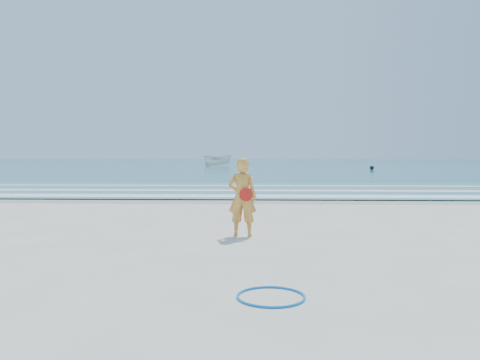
{
  "coord_description": "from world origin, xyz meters",
  "views": [
    {
      "loc": [
        1.14,
        -7.65,
        1.61
      ],
      "look_at": [
        0.67,
        4.0,
        1.0
      ],
      "focal_mm": 35.0,
      "sensor_mm": 36.0,
      "label": 1
    }
  ],
  "objects": [
    {
      "name": "ground",
      "position": [
        0.0,
        0.0,
        0.0
      ],
      "size": [
        400.0,
        400.0,
        0.0
      ],
      "primitive_type": "plane",
      "color": "silver",
      "rests_on": "ground"
    },
    {
      "name": "wet_sand",
      "position": [
        0.0,
        9.0,
        0.0
      ],
      "size": [
        400.0,
        2.4,
        0.0
      ],
      "primitive_type": "cube",
      "color": "#B2A893",
      "rests_on": "ground"
    },
    {
      "name": "ocean",
      "position": [
        0.0,
        105.0,
        0.02
      ],
      "size": [
        400.0,
        190.0,
        0.04
      ],
      "primitive_type": "cube",
      "color": "#19727F",
      "rests_on": "ground"
    },
    {
      "name": "shallow",
      "position": [
        0.0,
        14.0,
        0.04
      ],
      "size": [
        400.0,
        10.0,
        0.01
      ],
      "primitive_type": "cube",
      "color": "#59B7AD",
      "rests_on": "ocean"
    },
    {
      "name": "foam_near",
      "position": [
        0.0,
        10.3,
        0.05
      ],
      "size": [
        400.0,
        1.4,
        0.01
      ],
      "primitive_type": "cube",
      "color": "white",
      "rests_on": "shallow"
    },
    {
      "name": "foam_mid",
      "position": [
        0.0,
        13.2,
        0.05
      ],
      "size": [
        400.0,
        0.9,
        0.01
      ],
      "primitive_type": "cube",
      "color": "white",
      "rests_on": "shallow"
    },
    {
      "name": "foam_far",
      "position": [
        0.0,
        16.5,
        0.05
      ],
      "size": [
        400.0,
        0.6,
        0.01
      ],
      "primitive_type": "cube",
      "color": "white",
      "rests_on": "shallow"
    },
    {
      "name": "hoop",
      "position": [
        1.28,
        -2.42,
        0.01
      ],
      "size": [
        1.03,
        1.03,
        0.03
      ],
      "primitive_type": "torus",
      "rotation": [
        0.0,
        0.0,
        -0.38
      ],
      "color": "#0B73C8",
      "rests_on": "ground"
    },
    {
      "name": "boat",
      "position": [
        -5.36,
        65.3,
        0.89
      ],
      "size": [
        4.68,
        2.82,
        1.7
      ],
      "primitive_type": "imported",
      "rotation": [
        0.0,
        0.0,
        1.86
      ],
      "color": "silver",
      "rests_on": "ocean"
    },
    {
      "name": "buoy",
      "position": [
        13.6,
        44.47,
        0.27
      ],
      "size": [
        0.45,
        0.45,
        0.45
      ],
      "primitive_type": "sphere",
      "color": "black",
      "rests_on": "ocean"
    },
    {
      "name": "woman",
      "position": [
        0.81,
        1.62,
        0.78
      ],
      "size": [
        0.61,
        0.44,
        1.57
      ],
      "color": "orange",
      "rests_on": "ground"
    }
  ]
}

